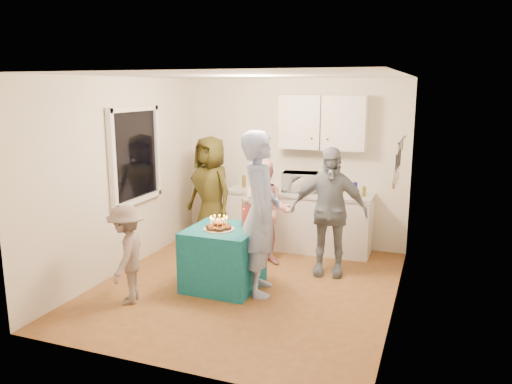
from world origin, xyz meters
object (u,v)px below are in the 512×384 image
(man_birthday, at_px, (260,214))
(woman_back_left, at_px, (211,192))
(child_near_left, at_px, (127,254))
(woman_back_center, at_px, (265,212))
(microwave, at_px, (300,182))
(punch_jar, at_px, (250,212))
(counter, at_px, (299,222))
(woman_back_right, at_px, (329,211))
(party_table, at_px, (223,258))

(man_birthday, distance_m, woman_back_left, 2.00)
(child_near_left, bearing_deg, woman_back_center, 129.82)
(microwave, height_order, child_near_left, microwave)
(punch_jar, bearing_deg, woman_back_left, 132.76)
(counter, xyz_separation_m, woman_back_right, (0.65, -0.89, 0.43))
(microwave, distance_m, child_near_left, 2.96)
(woman_back_left, xyz_separation_m, child_near_left, (0.01, -2.27, -0.29))
(counter, xyz_separation_m, woman_back_center, (-0.25, -0.84, 0.32))
(party_table, xyz_separation_m, woman_back_center, (0.21, 0.96, 0.37))
(microwave, height_order, woman_back_center, woman_back_center)
(man_birthday, distance_m, child_near_left, 1.62)
(microwave, xyz_separation_m, punch_jar, (-0.21, -1.56, -0.13))
(woman_back_center, bearing_deg, woman_back_left, 143.49)
(microwave, bearing_deg, woman_back_right, -62.23)
(woman_back_left, relative_size, child_near_left, 1.49)
(man_birthday, bearing_deg, woman_back_right, -54.39)
(woman_back_left, bearing_deg, party_table, -37.42)
(child_near_left, bearing_deg, party_table, 114.23)
(microwave, relative_size, child_near_left, 0.45)
(microwave, bearing_deg, man_birthday, -97.80)
(woman_back_left, relative_size, woman_back_right, 1.01)
(counter, distance_m, child_near_left, 2.92)
(punch_jar, xyz_separation_m, woman_back_right, (0.85, 0.67, -0.07))
(woman_back_right, bearing_deg, counter, 119.86)
(microwave, xyz_separation_m, woman_back_right, (0.65, -0.89, -0.20))
(microwave, bearing_deg, counter, 171.86)
(counter, height_order, woman_back_center, woman_back_center)
(punch_jar, distance_m, woman_back_center, 0.74)
(party_table, height_order, woman_back_right, woman_back_right)
(woman_back_right, bearing_deg, microwave, 119.45)
(microwave, relative_size, man_birthday, 0.27)
(man_birthday, relative_size, child_near_left, 1.71)
(microwave, bearing_deg, woman_back_center, -115.53)
(punch_jar, relative_size, woman_back_center, 0.23)
(man_birthday, relative_size, woman_back_right, 1.15)
(counter, relative_size, microwave, 4.19)
(counter, bearing_deg, woman_back_left, -166.05)
(microwave, height_order, woman_back_left, woman_back_left)
(microwave, relative_size, punch_jar, 1.55)
(punch_jar, bearing_deg, woman_back_right, 38.06)
(punch_jar, distance_m, woman_back_left, 1.67)
(microwave, distance_m, woman_back_left, 1.40)
(party_table, relative_size, woman_back_center, 0.56)
(counter, relative_size, woman_back_right, 1.28)
(woman_back_left, bearing_deg, woman_back_center, -3.15)
(man_birthday, bearing_deg, party_table, 71.65)
(woman_back_left, bearing_deg, punch_jar, -25.22)
(microwave, relative_size, woman_back_center, 0.35)
(party_table, xyz_separation_m, woman_back_right, (1.12, 0.91, 0.48))
(counter, bearing_deg, party_table, -104.56)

